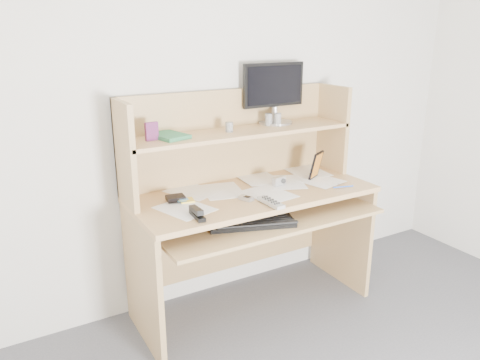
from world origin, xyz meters
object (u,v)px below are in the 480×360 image
tv_remote (271,202)px  monitor (274,91)px  desk (246,197)px  game_case (316,165)px  keyboard (252,222)px

tv_remote → monitor: monitor is taller
desk → monitor: monitor is taller
tv_remote → game_case: 0.55m
desk → game_case: desk is taller
keyboard → tv_remote: tv_remote is taller
desk → tv_remote: (-0.03, -0.31, 0.07)m
keyboard → game_case: bearing=39.4°
tv_remote → game_case: game_case is taller
keyboard → desk: bearing=83.5°
tv_remote → monitor: size_ratio=0.44×
keyboard → tv_remote: 0.15m
desk → game_case: size_ratio=8.33×
keyboard → game_case: size_ratio=2.88×
game_case → tv_remote: bearing=177.3°
desk → monitor: (0.29, 0.17, 0.58)m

